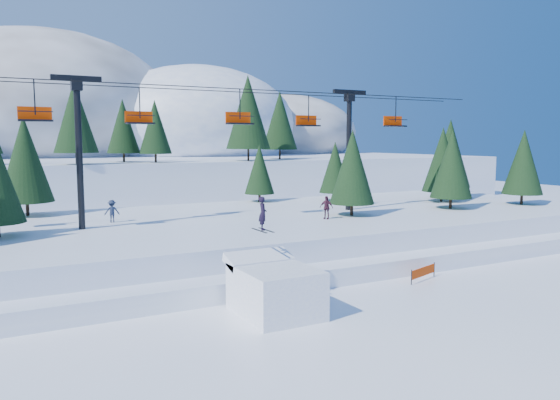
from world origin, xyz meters
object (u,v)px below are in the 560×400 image
jump_kicker (274,288)px  banner_far (438,261)px  banner_near (423,272)px  chairlift (220,130)px

jump_kicker → banner_far: jump_kicker is taller
jump_kicker → banner_far: bearing=13.2°
jump_kicker → banner_near: bearing=7.4°
chairlift → banner_far: chairlift is taller
jump_kicker → chairlift: chairlift is taller
banner_far → chairlift: bearing=130.3°
banner_near → banner_far: same height
banner_near → jump_kicker: bearing=-172.6°
chairlift → banner_far: size_ratio=16.92×
jump_kicker → banner_near: jump_kicker is taller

